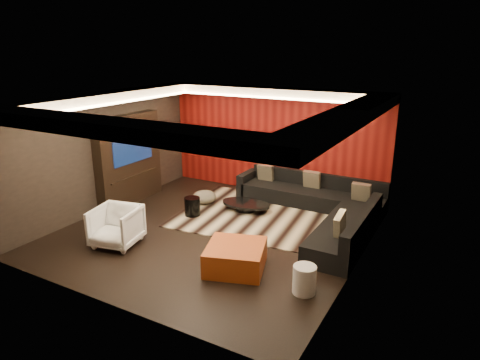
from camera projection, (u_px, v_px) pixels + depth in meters
The scene contains 26 objects.
floor at pixel (214, 233), 9.07m from camera, with size 6.00×6.00×0.02m, color black.
ceiling at pixel (211, 99), 8.22m from camera, with size 6.00×6.00×0.02m, color silver.
wall_back at pixel (275, 141), 11.15m from camera, with size 6.00×0.02×2.80m, color black.
wall_left at pixel (105, 152), 10.04m from camera, with size 0.02×6.00×2.80m, color black.
wall_right at pixel (362, 193), 7.25m from camera, with size 0.02×6.00×2.80m, color black.
red_feature_wall at pixel (274, 141), 11.12m from camera, with size 5.98×0.05×2.78m, color #6B0C0A.
soffit_back at pixel (271, 92), 10.50m from camera, with size 6.00×0.60×0.22m, color silver.
soffit_front at pixel (107, 128), 6.01m from camera, with size 6.00×0.60×0.22m, color silver.
soffit_left at pixel (109, 97), 9.51m from camera, with size 0.60×4.80×0.22m, color silver.
soffit_right at pixel (350, 116), 7.00m from camera, with size 0.60×4.80×0.22m, color silver.
cove_back at pixel (265, 97), 10.25m from camera, with size 4.80×0.08×0.04m, color #FFD899.
cove_front at pixel (125, 130), 6.32m from camera, with size 4.80×0.08×0.04m, color #FFD899.
cove_left at pixel (121, 102), 9.38m from camera, with size 0.08×4.80×0.04m, color #FFD899.
cove_right at pixel (330, 120), 7.19m from camera, with size 0.08×4.80×0.04m, color #FFD899.
tv_surround at pixel (129, 159), 10.56m from camera, with size 0.30×2.00×2.20m, color black.
tv_screen at pixel (133, 146), 10.38m from camera, with size 0.04×1.30×0.80m, color black.
tv_shelf at pixel (135, 176), 10.60m from camera, with size 0.04×1.60×0.04m, color black.
rug at pixel (268, 216), 9.91m from camera, with size 4.00×3.00×0.02m, color beige.
coffee_table at pixel (246, 206), 10.19m from camera, with size 1.20×1.20×0.20m, color black.
drum_stool at pixel (192, 206), 9.89m from camera, with size 0.36×0.36×0.43m, color black.
striped_pouf at pixel (204, 197), 10.65m from camera, with size 0.58×0.58×0.32m, color #BDB192.
white_side_table at pixel (304, 280), 6.80m from camera, with size 0.38×0.38×0.47m, color white.
orange_ottoman at pixel (236, 257), 7.55m from camera, with size 1.00×1.00×0.44m, color maroon.
armchair at pixel (116, 226), 8.41m from camera, with size 0.84×0.86×0.79m, color white.
sectional_sofa at pixel (322, 207), 9.74m from camera, with size 3.65×3.50×0.75m.
throw_pillows at pixel (316, 189), 9.84m from camera, with size 3.00×2.73×0.50m.
Camera 1 is at (4.52, -6.99, 3.81)m, focal length 32.00 mm.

